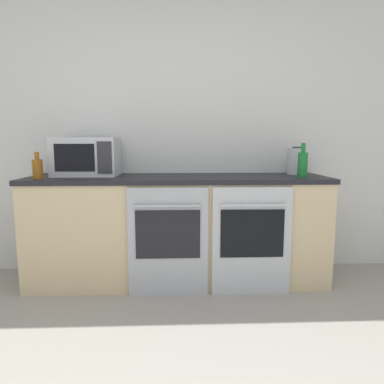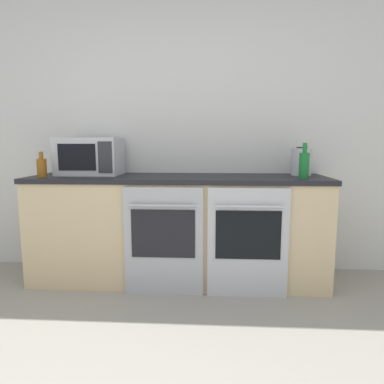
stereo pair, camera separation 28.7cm
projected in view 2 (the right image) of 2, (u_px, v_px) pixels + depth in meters
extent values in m
cube|color=silver|center=(181.00, 130.00, 3.15)|extent=(10.00, 0.06, 2.60)
cube|color=#D1B789|center=(178.00, 230.00, 2.94)|extent=(2.45, 0.62, 0.86)
cube|color=black|center=(178.00, 178.00, 2.88)|extent=(2.47, 0.64, 0.04)
cube|color=#A8AAAF|center=(164.00, 242.00, 2.63)|extent=(0.61, 0.03, 0.85)
cube|color=black|center=(163.00, 234.00, 2.60)|extent=(0.49, 0.01, 0.37)
cylinder|color=#A8AAAF|center=(162.00, 206.00, 2.55)|extent=(0.50, 0.02, 0.02)
cube|color=#B7BABF|center=(248.00, 243.00, 2.59)|extent=(0.61, 0.03, 0.85)
cube|color=black|center=(248.00, 235.00, 2.56)|extent=(0.49, 0.01, 0.37)
cylinder|color=#B7BABF|center=(249.00, 207.00, 2.51)|extent=(0.50, 0.02, 0.02)
cube|color=#B7BABF|center=(90.00, 156.00, 2.98)|extent=(0.53, 0.37, 0.32)
cube|color=black|center=(77.00, 157.00, 2.80)|extent=(0.32, 0.01, 0.22)
cube|color=#2D2D33|center=(105.00, 157.00, 2.79)|extent=(0.12, 0.01, 0.26)
cylinder|color=#19722D|center=(304.00, 165.00, 2.69)|extent=(0.08, 0.08, 0.20)
cylinder|color=#19722D|center=(305.00, 148.00, 2.67)|extent=(0.03, 0.03, 0.08)
cylinder|color=#8C5114|center=(42.00, 168.00, 2.76)|extent=(0.08, 0.08, 0.15)
cylinder|color=#8C5114|center=(41.00, 155.00, 2.75)|extent=(0.03, 0.03, 0.06)
cylinder|color=#B7BABF|center=(301.00, 162.00, 2.92)|extent=(0.17, 0.17, 0.23)
cylinder|color=#262628|center=(302.00, 148.00, 2.91)|extent=(0.09, 0.09, 0.01)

